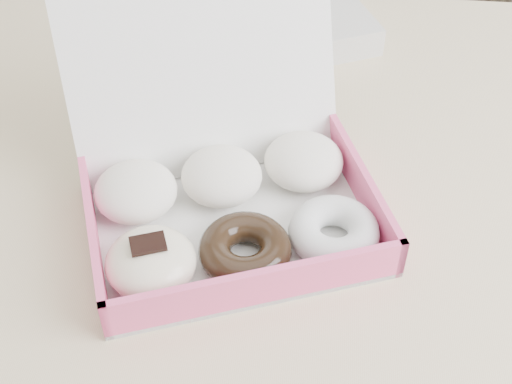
{
  "coord_description": "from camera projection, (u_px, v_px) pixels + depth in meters",
  "views": [
    {
      "loc": [
        -0.01,
        -0.7,
        1.34
      ],
      "look_at": [
        -0.06,
        -0.15,
        0.81
      ],
      "focal_mm": 50.0,
      "sensor_mm": 36.0,
      "label": 1
    }
  ],
  "objects": [
    {
      "name": "table",
      "position": [
        312.0,
        190.0,
        0.97
      ],
      "size": [
        1.2,
        0.8,
        0.75
      ],
      "color": "#D2B78A",
      "rests_on": "ground"
    },
    {
      "name": "donut_box",
      "position": [
        226.0,
        195.0,
        0.8
      ],
      "size": [
        0.4,
        0.39,
        0.22
      ],
      "rotation": [
        0.0,
        0.0,
        0.36
      ],
      "color": "white",
      "rests_on": "table"
    },
    {
      "name": "newspapers",
      "position": [
        275.0,
        23.0,
        1.09
      ],
      "size": [
        0.33,
        0.3,
        0.04
      ],
      "primitive_type": "cube",
      "rotation": [
        0.0,
        0.0,
        0.43
      ],
      "color": "white",
      "rests_on": "table"
    }
  ]
}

